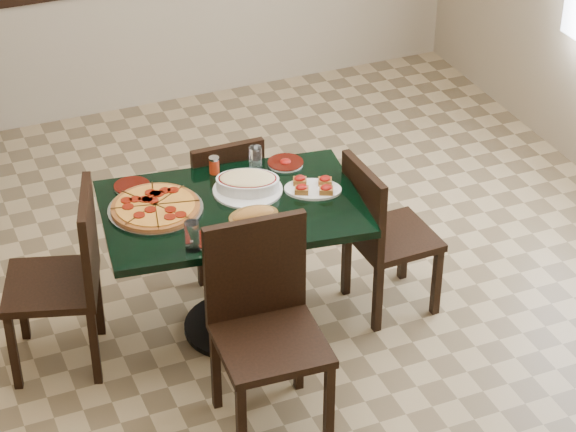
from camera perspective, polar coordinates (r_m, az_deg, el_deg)
name	(u,v)px	position (r m, az deg, el deg)	size (l,w,h in m)	color
floor	(263,340)	(5.74, -1.26, -6.33)	(5.50, 5.50, 0.00)	#947C55
main_table	(233,237)	(5.49, -2.82, -1.05)	(1.34, 0.95, 0.75)	black
chair_far	(223,198)	(5.99, -3.32, 0.93)	(0.39, 0.39, 0.83)	black
chair_near	(264,316)	(4.98, -1.23, -5.09)	(0.49, 0.49, 1.00)	black
chair_right	(380,230)	(5.70, 4.69, -0.70)	(0.42, 0.42, 0.87)	black
chair_left	(69,271)	(5.41, -11.09, -2.77)	(0.55, 0.55, 0.94)	black
pepperoni_pizza	(155,207)	(5.37, -6.75, 0.44)	(0.46, 0.46, 0.04)	#B0B0B7
lasagna_casserole	(248,183)	(5.47, -2.07, 1.69)	(0.36, 0.34, 0.09)	silver
bread_basket	(254,218)	(5.21, -1.76, -0.13)	(0.25, 0.17, 0.10)	brown
bruschetta_platter	(313,187)	(5.49, 1.27, 1.50)	(0.34, 0.30, 0.05)	silver
side_plate_near	(213,240)	(5.13, -3.82, -1.21)	(0.19, 0.19, 0.02)	silver
side_plate_far_r	(285,163)	(5.71, -0.13, 2.72)	(0.18, 0.18, 0.03)	silver
side_plate_far_l	(132,186)	(5.57, -7.93, 1.50)	(0.18, 0.18, 0.02)	silver
napkin_setting	(214,241)	(5.14, -3.79, -1.27)	(0.17, 0.17, 0.01)	white
water_glass_a	(255,160)	(5.62, -1.67, 2.88)	(0.07, 0.07, 0.14)	silver
water_glass_b	(192,236)	(5.05, -4.89, -1.03)	(0.07, 0.07, 0.14)	silver
pepper_shaker	(214,165)	(5.63, -3.77, 2.60)	(0.05, 0.05, 0.09)	red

